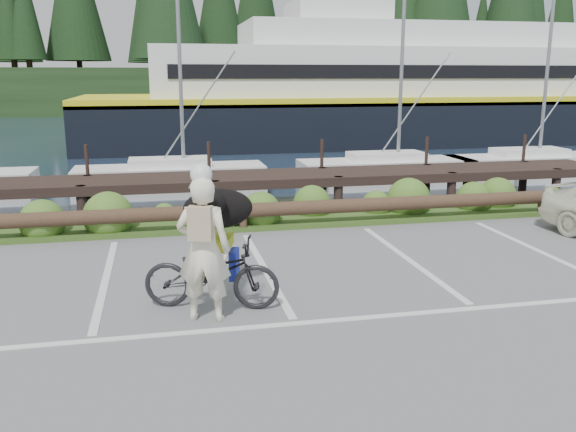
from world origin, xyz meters
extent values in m
plane|color=#5F5F62|center=(0.00, 0.00, 0.00)|extent=(72.00, 72.00, 0.00)
plane|color=#172538|center=(0.00, 48.00, -1.20)|extent=(160.00, 160.00, 0.00)
cube|color=#3D5B21|center=(0.00, 5.30, 0.05)|extent=(34.00, 1.60, 0.10)
imported|color=black|center=(-1.03, 0.42, 0.50)|extent=(2.02, 1.18, 1.00)
imported|color=white|center=(-1.15, 0.00, 0.98)|extent=(0.82, 0.65, 1.96)
ellipsoid|color=black|center=(-0.85, 1.01, 1.30)|extent=(0.77, 1.12, 0.59)
camera|label=1|loc=(-1.66, -7.74, 3.21)|focal=38.00mm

